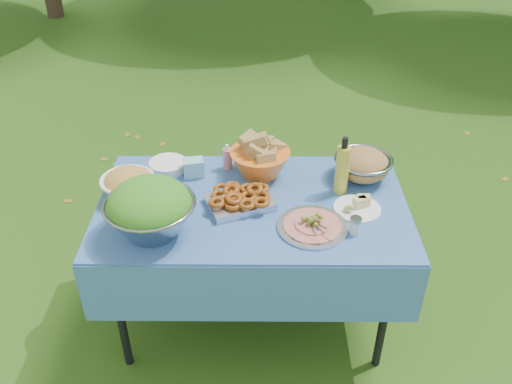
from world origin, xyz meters
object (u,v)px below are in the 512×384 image
picnic_table (253,263)px  oil_bottle (343,165)px  salad_bowl (150,209)px  bread_bowl (260,157)px  pasta_bowl_steel (363,164)px  charcuterie_platter (313,221)px  plate_stack (168,166)px

picnic_table → oil_bottle: size_ratio=4.94×
salad_bowl → bread_bowl: salad_bowl is taller
bread_bowl → pasta_bowl_steel: (0.52, -0.03, -0.03)m
pasta_bowl_steel → oil_bottle: bearing=-134.6°
pasta_bowl_steel → bread_bowl: bearing=176.9°
charcuterie_platter → oil_bottle: oil_bottle is taller
picnic_table → charcuterie_platter: size_ratio=4.62×
salad_bowl → picnic_table: bearing=27.3°
plate_stack → oil_bottle: (0.87, -0.19, 0.12)m
picnic_table → plate_stack: size_ratio=7.61×
picnic_table → salad_bowl: (-0.43, -0.22, 0.51)m
bread_bowl → charcuterie_platter: (0.23, -0.44, -0.07)m
picnic_table → charcuterie_platter: 0.53m
bread_bowl → oil_bottle: oil_bottle is taller
plate_stack → bread_bowl: bearing=-4.7°
picnic_table → bread_bowl: bearing=82.2°
bread_bowl → pasta_bowl_steel: size_ratio=1.06×
picnic_table → plate_stack: bearing=146.2°
picnic_table → bread_bowl: size_ratio=4.79×
picnic_table → oil_bottle: bearing=13.4°
charcuterie_platter → oil_bottle: bearing=61.3°
picnic_table → oil_bottle: oil_bottle is taller
salad_bowl → pasta_bowl_steel: bearing=24.7°
picnic_table → plate_stack: 0.67m
bread_bowl → pasta_bowl_steel: 0.52m
salad_bowl → charcuterie_platter: size_ratio=1.24×
charcuterie_platter → picnic_table: bearing=145.1°
pasta_bowl_steel → oil_bottle: 0.19m
bread_bowl → charcuterie_platter: 0.50m
picnic_table → pasta_bowl_steel: bearing=22.5°
plate_stack → salad_bowl: bearing=-89.3°
picnic_table → pasta_bowl_steel: size_ratio=5.09×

